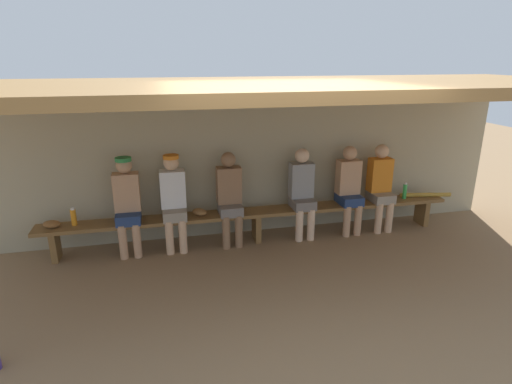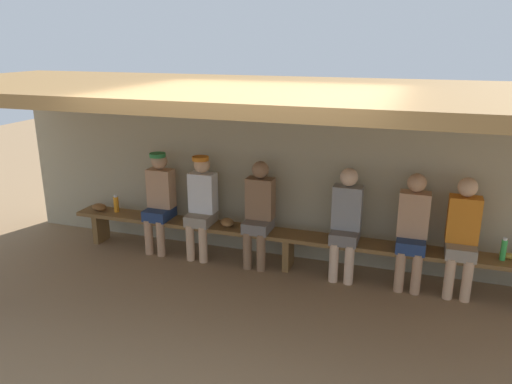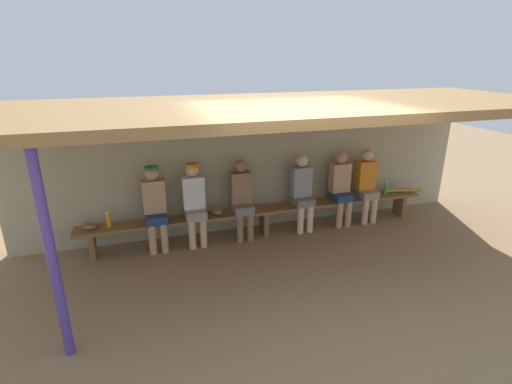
{
  "view_description": "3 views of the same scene",
  "coord_description": "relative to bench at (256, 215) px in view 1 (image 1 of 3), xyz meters",
  "views": [
    {
      "loc": [
        -1.3,
        -3.95,
        2.59
      ],
      "look_at": [
        -0.06,
        1.33,
        0.82
      ],
      "focal_mm": 29.15,
      "sensor_mm": 36.0,
      "label": 1
    },
    {
      "loc": [
        1.43,
        -3.96,
        2.75
      ],
      "look_at": [
        -0.31,
        1.2,
        1.07
      ],
      "focal_mm": 34.69,
      "sensor_mm": 36.0,
      "label": 2
    },
    {
      "loc": [
        -1.96,
        -4.2,
        2.92
      ],
      "look_at": [
        -0.26,
        1.19,
        0.91
      ],
      "focal_mm": 27.09,
      "sensor_mm": 36.0,
      "label": 3
    }
  ],
  "objects": [
    {
      "name": "player_near_post",
      "position": [
        -0.39,
        0.0,
        0.34
      ],
      "size": [
        0.34,
        0.42,
        1.34
      ],
      "color": "slate",
      "rests_on": "ground"
    },
    {
      "name": "baseball_glove_tan",
      "position": [
        -2.75,
        0.01,
        0.12
      ],
      "size": [
        0.29,
        0.25,
        0.09
      ],
      "primitive_type": "ellipsoid",
      "rotation": [
        0.0,
        0.0,
        2.74
      ],
      "color": "brown",
      "rests_on": "bench"
    },
    {
      "name": "player_in_white",
      "position": [
        1.97,
        0.0,
        0.34
      ],
      "size": [
        0.34,
        0.42,
        1.34
      ],
      "color": "gray",
      "rests_on": "ground"
    },
    {
      "name": "player_middle",
      "position": [
        1.44,
        0.0,
        0.34
      ],
      "size": [
        0.34,
        0.42,
        1.34
      ],
      "color": "navy",
      "rests_on": "ground"
    },
    {
      "name": "water_bottle_clear",
      "position": [
        2.4,
        0.0,
        0.2
      ],
      "size": [
        0.06,
        0.06,
        0.26
      ],
      "color": "green",
      "rests_on": "bench"
    },
    {
      "name": "baseball_bat",
      "position": [
        2.77,
        -0.0,
        0.11
      ],
      "size": [
        0.81,
        0.22,
        0.07
      ],
      "primitive_type": "cylinder",
      "rotation": [
        0.0,
        1.57,
        -0.2
      ],
      "color": "#B28C33",
      "rests_on": "bench"
    },
    {
      "name": "dugout_roof",
      "position": [
        0.0,
        -0.85,
        1.87
      ],
      "size": [
        8.0,
        2.8,
        0.12
      ],
      "primitive_type": "cube",
      "color": "olive",
      "rests_on": "back_wall"
    },
    {
      "name": "player_shirtless_tan",
      "position": [
        0.69,
        0.0,
        0.34
      ],
      "size": [
        0.34,
        0.42,
        1.34
      ],
      "color": "slate",
      "rests_on": "ground"
    },
    {
      "name": "back_wall",
      "position": [
        0.0,
        0.45,
        0.71
      ],
      "size": [
        8.0,
        0.2,
        2.2
      ],
      "primitive_type": "cube",
      "color": "tan",
      "rests_on": "ground"
    },
    {
      "name": "ground_plane",
      "position": [
        0.0,
        -1.55,
        -0.39
      ],
      "size": [
        24.0,
        24.0,
        0.0
      ],
      "primitive_type": "plane",
      "color": "#8C6D4C"
    },
    {
      "name": "baseball_glove_worn",
      "position": [
        -0.82,
        0.02,
        0.12
      ],
      "size": [
        0.27,
        0.29,
        0.09
      ],
      "primitive_type": "ellipsoid",
      "rotation": [
        0.0,
        0.0,
        5.29
      ],
      "color": "olive",
      "rests_on": "bench"
    },
    {
      "name": "bench",
      "position": [
        0.0,
        0.0,
        0.0
      ],
      "size": [
        6.0,
        0.36,
        0.46
      ],
      "color": "brown",
      "rests_on": "ground"
    },
    {
      "name": "player_in_red",
      "position": [
        -1.78,
        0.0,
        0.36
      ],
      "size": [
        0.34,
        0.42,
        1.34
      ],
      "color": "navy",
      "rests_on": "ground"
    },
    {
      "name": "player_with_sunglasses",
      "position": [
        -1.17,
        0.0,
        0.36
      ],
      "size": [
        0.34,
        0.42,
        1.34
      ],
      "color": "gray",
      "rests_on": "ground"
    },
    {
      "name": "water_bottle_green",
      "position": [
        -2.48,
        0.03,
        0.19
      ],
      "size": [
        0.07,
        0.07,
        0.24
      ],
      "color": "orange",
      "rests_on": "bench"
    }
  ]
}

